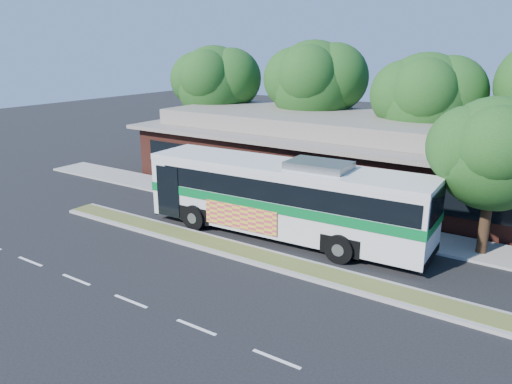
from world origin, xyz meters
The scene contains 11 objects.
ground centered at (0.00, 0.00, 0.00)m, with size 120.00×120.00×0.00m, color black.
median_strip centered at (0.00, 0.60, 0.07)m, with size 26.00×1.10×0.15m, color #475624.
sidewalk centered at (0.00, 6.40, 0.06)m, with size 44.00×2.60×0.12m, color gray.
parking_lot centered at (-18.00, 10.00, 0.01)m, with size 14.00×12.00×0.01m, color black.
plaza_building centered at (0.00, 12.99, 2.13)m, with size 33.20×11.20×4.45m.
tree_bg_a centered at (-14.58, 15.14, 5.87)m, with size 6.47×5.80×8.63m.
tree_bg_b centered at (-6.57, 16.14, 6.14)m, with size 6.69×6.00×9.00m.
tree_bg_c centered at (1.40, 15.13, 5.59)m, with size 6.24×5.60×8.26m.
transit_bus centered at (-1.68, 3.31, 2.11)m, with size 13.64×3.62×3.79m.
sedan centered at (-11.67, 9.92, 0.62)m, with size 1.73×4.25×1.23m, color #AEB0B5.
sidewalk_tree centered at (6.71, 6.31, 4.51)m, with size 5.17×4.64×6.72m.
Camera 1 is at (9.39, -15.55, 8.64)m, focal length 35.00 mm.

